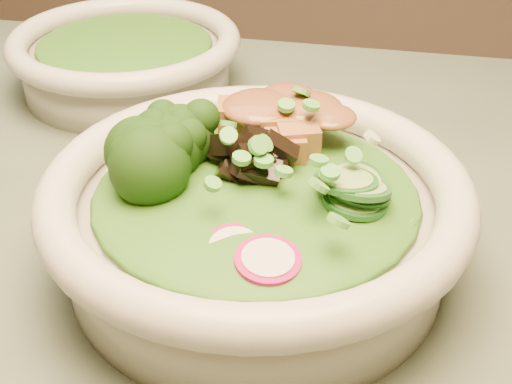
# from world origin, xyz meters

# --- Properties ---
(dining_table) EXTENTS (1.20, 0.80, 0.75)m
(dining_table) POSITION_xyz_m (0.00, 0.00, 0.64)
(dining_table) COLOR black
(dining_table) RESTS_ON ground
(salad_bowl) EXTENTS (0.30, 0.30, 0.08)m
(salad_bowl) POSITION_xyz_m (0.13, -0.05, 0.79)
(salad_bowl) COLOR beige
(salad_bowl) RESTS_ON dining_table
(side_bowl) EXTENTS (0.25, 0.25, 0.07)m
(side_bowl) POSITION_xyz_m (-0.08, 0.23, 0.79)
(side_bowl) COLOR beige
(side_bowl) RESTS_ON dining_table
(lettuce_bed) EXTENTS (0.23, 0.23, 0.03)m
(lettuce_bed) POSITION_xyz_m (0.13, -0.05, 0.82)
(lettuce_bed) COLOR #165612
(lettuce_bed) RESTS_ON salad_bowl
(side_lettuce) EXTENTS (0.17, 0.17, 0.02)m
(side_lettuce) POSITION_xyz_m (-0.08, 0.23, 0.80)
(side_lettuce) COLOR #165612
(side_lettuce) RESTS_ON side_bowl
(broccoli_florets) EXTENTS (0.11, 0.11, 0.05)m
(broccoli_florets) POSITION_xyz_m (0.06, -0.05, 0.83)
(broccoli_florets) COLOR black
(broccoli_florets) RESTS_ON salad_bowl
(radish_slices) EXTENTS (0.13, 0.09, 0.02)m
(radish_slices) POSITION_xyz_m (0.13, -0.12, 0.82)
(radish_slices) COLOR #A80C51
(radish_slices) RESTS_ON salad_bowl
(cucumber_slices) EXTENTS (0.10, 0.10, 0.04)m
(cucumber_slices) POSITION_xyz_m (0.20, -0.05, 0.83)
(cucumber_slices) COLOR #93B464
(cucumber_slices) RESTS_ON salad_bowl
(mushroom_heap) EXTENTS (0.10, 0.10, 0.04)m
(mushroom_heap) POSITION_xyz_m (0.13, -0.03, 0.83)
(mushroom_heap) COLOR black
(mushroom_heap) RESTS_ON salad_bowl
(tofu_cubes) EXTENTS (0.12, 0.10, 0.04)m
(tofu_cubes) POSITION_xyz_m (0.13, 0.02, 0.83)
(tofu_cubes) COLOR brown
(tofu_cubes) RESTS_ON salad_bowl
(peanut_sauce) EXTENTS (0.08, 0.06, 0.02)m
(peanut_sauce) POSITION_xyz_m (0.13, 0.02, 0.84)
(peanut_sauce) COLOR brown
(peanut_sauce) RESTS_ON tofu_cubes
(scallion_garnish) EXTENTS (0.21, 0.21, 0.03)m
(scallion_garnish) POSITION_xyz_m (0.13, -0.05, 0.84)
(scallion_garnish) COLOR #51A73B
(scallion_garnish) RESTS_ON salad_bowl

